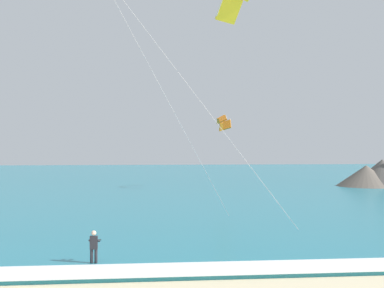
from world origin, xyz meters
TOP-DOWN VIEW (x-y plane):
  - sea at (0.00, 71.23)m, footprint 200.00×120.00m
  - surf_foam at (0.00, 12.23)m, footprint 200.00×2.25m
  - surfboard at (-2.20, 13.76)m, footprint 0.56×1.43m
  - kitesurfer at (-2.20, 13.77)m, footprint 0.55×0.54m
  - kite_distant at (9.71, 50.48)m, footprint 1.62×5.62m
  - headland_right at (31.46, 53.12)m, footprint 11.04×8.97m

SIDE VIEW (x-z plane):
  - surfboard at x=-2.20m, z-range -0.02..0.07m
  - sea at x=0.00m, z-range 0.00..0.20m
  - surf_foam at x=0.00m, z-range 0.20..0.24m
  - kitesurfer at x=-2.20m, z-range 0.10..1.79m
  - headland_right at x=31.46m, z-range -0.54..3.87m
  - kite_distant at x=9.71m, z-range 7.70..9.72m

